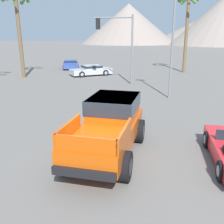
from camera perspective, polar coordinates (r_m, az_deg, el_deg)
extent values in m
plane|color=slate|center=(9.51, -1.32, -10.27)|extent=(320.00, 320.00, 0.00)
cube|color=#CC4C0C|center=(9.48, -1.01, -4.71)|extent=(2.23, 5.11, 0.64)
cube|color=#CC4C0C|center=(10.16, 0.40, 1.16)|extent=(1.88, 2.31, 0.83)
cube|color=#1E2833|center=(10.12, 0.40, 1.98)|extent=(1.92, 2.36, 0.53)
cube|color=#CC4C0C|center=(8.32, -9.51, -3.92)|extent=(0.22, 2.00, 0.48)
cube|color=#CC4C0C|center=(7.82, 2.75, -5.07)|extent=(0.22, 2.00, 0.48)
cube|color=#CC4C0C|center=(7.19, -5.85, -7.17)|extent=(1.80, 0.21, 0.48)
cube|color=black|center=(11.88, 2.11, -1.26)|extent=(1.85, 0.29, 0.24)
cube|color=black|center=(7.37, -6.18, -13.16)|extent=(1.85, 0.29, 0.24)
cylinder|color=black|center=(11.26, -3.78, -3.28)|extent=(0.38, 0.97, 0.95)
cylinder|color=#232326|center=(11.26, -3.78, -3.28)|extent=(0.36, 0.54, 0.52)
cylinder|color=black|center=(10.86, 6.06, -4.10)|extent=(0.38, 0.97, 0.95)
cylinder|color=#232326|center=(10.86, 6.06, -4.10)|extent=(0.36, 0.54, 0.52)
cylinder|color=black|center=(8.60, -10.05, -10.09)|extent=(0.38, 0.97, 0.95)
cylinder|color=#232326|center=(8.60, -10.05, -10.09)|extent=(0.36, 0.54, 0.52)
cylinder|color=black|center=(8.07, 2.95, -11.71)|extent=(0.38, 0.97, 0.95)
cylinder|color=#232326|center=(8.07, 2.95, -11.71)|extent=(0.36, 0.54, 0.52)
cylinder|color=black|center=(11.01, 20.06, -5.62)|extent=(0.22, 0.64, 0.64)
cylinder|color=#9E9EA3|center=(11.01, 20.06, -5.62)|extent=(0.24, 0.35, 0.35)
cylinder|color=black|center=(8.77, 22.77, -11.79)|extent=(0.22, 0.64, 0.64)
cylinder|color=#9E9EA3|center=(8.77, 22.77, -11.79)|extent=(0.24, 0.35, 0.35)
cube|color=#334C9E|center=(34.72, -8.99, 10.04)|extent=(2.99, 4.43, 0.51)
cube|color=#334C9E|center=(34.77, -9.02, 10.80)|extent=(2.04, 2.12, 0.39)
cube|color=#1E2833|center=(34.77, -9.03, 10.87)|extent=(2.09, 2.17, 0.24)
cylinder|color=black|center=(33.48, -7.47, 9.68)|extent=(0.41, 0.68, 0.64)
cylinder|color=#9E9EA3|center=(33.48, -7.47, 9.68)|extent=(0.33, 0.41, 0.35)
cylinder|color=black|center=(33.49, -10.47, 9.55)|extent=(0.41, 0.68, 0.64)
cylinder|color=#9E9EA3|center=(33.49, -10.47, 9.55)|extent=(0.33, 0.41, 0.35)
cylinder|color=black|center=(35.99, -7.59, 10.15)|extent=(0.41, 0.68, 0.64)
cylinder|color=#9E9EA3|center=(35.99, -7.59, 10.15)|extent=(0.33, 0.41, 0.35)
cylinder|color=black|center=(36.00, -10.38, 10.03)|extent=(0.41, 0.68, 0.64)
cylinder|color=#9E9EA3|center=(36.00, -10.38, 10.03)|extent=(0.33, 0.41, 0.35)
cube|color=#B7BABF|center=(28.62, -4.62, 8.83)|extent=(4.57, 3.97, 0.54)
cube|color=#B7BABF|center=(28.60, -4.44, 9.76)|extent=(2.40, 2.34, 0.38)
cube|color=#1E2833|center=(28.59, -4.44, 9.85)|extent=(2.45, 2.39, 0.23)
cylinder|color=black|center=(27.38, -6.60, 8.14)|extent=(0.63, 0.54, 0.61)
cylinder|color=#9E9EA3|center=(27.38, -6.60, 8.14)|extent=(0.41, 0.39, 0.34)
cylinder|color=black|center=(28.99, -7.74, 8.57)|extent=(0.63, 0.54, 0.61)
cylinder|color=#9E9EA3|center=(28.99, -7.74, 8.57)|extent=(0.41, 0.39, 0.34)
cylinder|color=black|center=(28.37, -1.42, 8.54)|extent=(0.63, 0.54, 0.61)
cylinder|color=#9E9EA3|center=(28.37, -1.42, 8.54)|extent=(0.41, 0.39, 0.34)
cylinder|color=black|center=(29.93, -2.80, 8.95)|extent=(0.63, 0.54, 0.61)
cylinder|color=#9E9EA3|center=(29.93, -2.80, 8.95)|extent=(0.41, 0.39, 0.34)
cylinder|color=slate|center=(23.18, 4.37, 13.21)|extent=(0.16, 0.16, 5.87)
cylinder|color=slate|center=(23.40, 0.16, 19.87)|extent=(3.37, 0.11, 0.11)
cube|color=black|center=(23.62, -3.07, 18.60)|extent=(0.34, 0.26, 0.90)
sphere|color=red|center=(23.77, -3.00, 19.24)|extent=(0.20, 0.20, 0.20)
sphere|color=orange|center=(23.76, -2.99, 18.59)|extent=(0.20, 0.20, 0.20)
sphere|color=green|center=(23.75, -2.98, 17.94)|extent=(0.20, 0.20, 0.20)
cylinder|color=slate|center=(18.30, 13.00, 14.17)|extent=(0.14, 0.14, 7.29)
cylinder|color=brown|center=(32.05, 15.87, 15.88)|extent=(0.36, 0.71, 8.43)
cylinder|color=brown|center=(28.27, -19.44, 15.16)|extent=(0.36, 0.55, 8.04)
cone|color=gray|center=(122.60, 3.62, 18.58)|extent=(42.10, 42.10, 16.98)
cone|color=gray|center=(144.77, 20.83, 16.75)|extent=(58.75, 58.75, 14.30)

